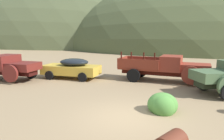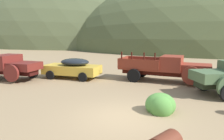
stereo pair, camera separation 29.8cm
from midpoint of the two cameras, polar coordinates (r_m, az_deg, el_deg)
The scene contains 8 objects.
ground_plane at distance 9.09m, azimuth 2.67°, elevation -12.45°, with size 300.00×300.00×0.00m, color #937A56.
hill_far_left at distance 72.34m, azimuth -9.51°, elevation 6.66°, with size 90.58×51.19×46.27m, color #56603D.
hill_center at distance 66.30m, azimuth 23.90°, elevation 5.74°, with size 84.23×66.52×37.78m, color #4C5633.
truck_oxblood at distance 17.93m, azimuth -27.35°, elevation 0.79°, with size 6.59×2.89×1.89m.
car_faded_yellow at distance 16.99m, azimuth -11.72°, elevation 0.56°, with size 4.77×2.39×1.57m.
truck_rust_red at distance 15.86m, azimuth 14.41°, elevation 0.57°, with size 6.58×3.27×2.16m.
bush_front_left at distance 19.48m, azimuth 23.62°, elevation -0.92°, with size 0.80×0.78×0.63m.
bush_near_barrel at distance 9.79m, azimuth 12.61°, elevation -9.23°, with size 1.34×1.32×1.09m.
Camera 1 is at (1.04, -8.37, 3.39)m, focal length 34.27 mm.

